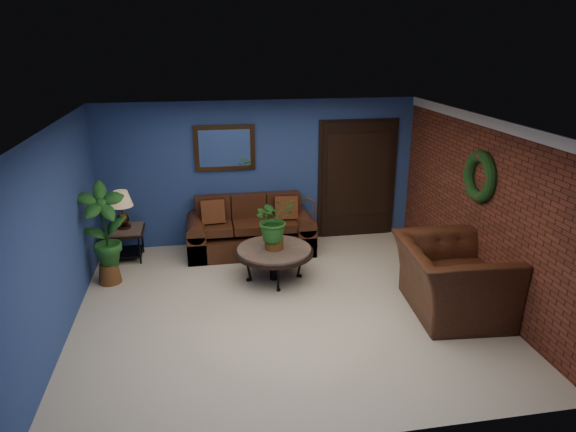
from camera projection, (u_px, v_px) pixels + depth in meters
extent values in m
plane|color=beige|center=(285.00, 307.00, 6.99)|extent=(5.50, 5.50, 0.00)
cube|color=navy|center=(260.00, 173.00, 8.91)|extent=(5.50, 0.04, 2.50)
cube|color=navy|center=(58.00, 235.00, 6.13)|extent=(0.04, 5.00, 2.50)
cube|color=maroon|center=(482.00, 209.00, 7.03)|extent=(0.04, 5.00, 2.50)
cube|color=white|center=(284.00, 123.00, 6.17)|extent=(5.50, 5.00, 0.02)
cube|color=white|center=(491.00, 123.00, 6.64)|extent=(0.03, 5.00, 0.14)
cube|color=#462A12|center=(225.00, 148.00, 8.62)|extent=(1.02, 0.06, 0.77)
cube|color=black|center=(357.00, 180.00, 9.23)|extent=(1.44, 0.06, 2.18)
torus|color=black|center=(480.00, 177.00, 6.92)|extent=(0.16, 0.72, 0.72)
cube|color=#412312|center=(251.00, 242.00, 8.76)|extent=(2.12, 0.91, 0.35)
cube|color=#412312|center=(248.00, 218.00, 8.96)|extent=(1.81, 0.25, 0.87)
cube|color=#412312|center=(214.00, 228.00, 8.50)|extent=(0.58, 0.63, 0.13)
cube|color=#412312|center=(251.00, 225.00, 8.60)|extent=(0.58, 0.63, 0.13)
cube|color=#412312|center=(286.00, 223.00, 8.70)|extent=(0.58, 0.63, 0.13)
cube|color=#412312|center=(197.00, 242.00, 8.58)|extent=(0.31, 0.91, 0.48)
cube|color=#412312|center=(303.00, 235.00, 8.88)|extent=(0.31, 0.91, 0.48)
cube|color=#5B2F16|center=(213.00, 212.00, 8.44)|extent=(0.39, 0.12, 0.39)
cube|color=#5B2F16|center=(286.00, 208.00, 8.65)|extent=(0.39, 0.12, 0.39)
cylinder|color=#4B4742|center=(274.00, 250.00, 7.65)|extent=(1.11, 1.11, 0.05)
cylinder|color=black|center=(274.00, 252.00, 7.66)|extent=(1.17, 1.17, 0.05)
cylinder|color=black|center=(274.00, 265.00, 7.74)|extent=(0.14, 0.14, 0.45)
cube|color=#4B4742|center=(124.00, 229.00, 8.35)|extent=(0.57, 0.57, 0.05)
cube|color=black|center=(125.00, 232.00, 8.36)|extent=(0.60, 0.60, 0.04)
cube|color=black|center=(127.00, 252.00, 8.48)|extent=(0.51, 0.51, 0.03)
cylinder|color=black|center=(109.00, 251.00, 8.18)|extent=(0.03, 0.03, 0.52)
cylinder|color=black|center=(140.00, 249.00, 8.25)|extent=(0.03, 0.03, 0.52)
cylinder|color=black|center=(113.00, 240.00, 8.62)|extent=(0.03, 0.03, 0.52)
cylinder|color=black|center=(142.00, 238.00, 8.70)|extent=(0.03, 0.03, 0.52)
cylinder|color=#462A12|center=(124.00, 227.00, 8.33)|extent=(0.22, 0.22, 0.05)
sphere|color=#462A12|center=(123.00, 220.00, 8.30)|extent=(0.20, 0.20, 0.20)
cylinder|color=#462A12|center=(122.00, 211.00, 8.24)|extent=(0.02, 0.02, 0.25)
cone|color=#A2865D|center=(121.00, 200.00, 8.18)|extent=(0.36, 0.36, 0.25)
cube|color=brown|center=(306.00, 225.00, 8.89)|extent=(0.43, 0.43, 0.04)
torus|color=brown|center=(307.00, 207.00, 8.95)|extent=(0.34, 0.11, 0.34)
cylinder|color=brown|center=(297.00, 240.00, 8.82)|extent=(0.03, 0.03, 0.38)
cylinder|color=brown|center=(315.00, 240.00, 8.81)|extent=(0.03, 0.03, 0.38)
cylinder|color=brown|center=(298.00, 233.00, 9.11)|extent=(0.03, 0.03, 0.38)
cylinder|color=brown|center=(315.00, 233.00, 9.10)|extent=(0.03, 0.03, 0.38)
imported|color=#412312|center=(452.00, 279.00, 6.74)|extent=(1.40, 1.57, 0.95)
cylinder|color=brown|center=(274.00, 243.00, 7.62)|extent=(0.28, 0.28, 0.18)
imported|color=#1B551A|center=(274.00, 219.00, 7.49)|extent=(0.72, 0.67, 0.66)
cylinder|color=brown|center=(432.00, 273.00, 7.79)|extent=(0.26, 0.26, 0.20)
imported|color=#1B551A|center=(434.00, 248.00, 7.66)|extent=(0.44, 0.39, 0.71)
cylinder|color=brown|center=(110.00, 273.00, 7.66)|extent=(0.34, 0.34, 0.30)
imported|color=#1B551A|center=(104.00, 226.00, 7.41)|extent=(0.77, 0.61, 1.29)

